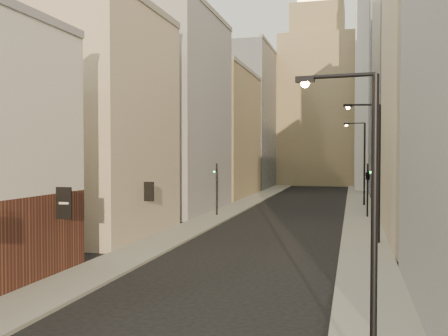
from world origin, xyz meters
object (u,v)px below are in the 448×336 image
streetlamp_far (362,158)px  traffic_light_left (217,179)px  streetlamp_near (366,209)px  traffic_light_right (368,176)px  clock_tower (318,93)px  streetlamp_mid (375,165)px  white_tower (381,75)px

streetlamp_far → traffic_light_left: size_ratio=1.88×
streetlamp_near → traffic_light_right: (1.00, 34.36, -0.62)m
clock_tower → streetlamp_near: (7.04, -85.67, -13.12)m
clock_tower → streetlamp_mid: clock_tower is taller
white_tower → streetlamp_far: size_ratio=4.41×
clock_tower → streetlamp_far: (7.75, -40.54, -12.26)m
streetlamp_far → traffic_light_left: (-13.40, -12.94, -1.86)m
clock_tower → traffic_light_left: size_ratio=8.98×
streetlamp_mid → white_tower: bearing=75.1°
clock_tower → white_tower: 17.83m
streetlamp_far → traffic_light_left: streetlamp_far is taller
streetlamp_near → traffic_light_left: size_ratio=1.58×
streetlamp_mid → traffic_light_right: size_ratio=1.82×
white_tower → streetlamp_far: 29.83m
streetlamp_near → streetlamp_far: (0.71, 45.13, 0.85)m
streetlamp_far → streetlamp_near: bearing=-75.6°
streetlamp_mid → traffic_light_left: size_ratio=1.82×
white_tower → streetlamp_mid: bearing=-93.2°
white_tower → streetlamp_mid: (-2.87, -51.04, -13.41)m
clock_tower → streetlamp_near: clock_tower is taller
white_tower → traffic_light_right: (-2.96, -37.30, -14.71)m
streetlamp_far → traffic_light_right: streetlamp_far is taller
clock_tower → streetlamp_near: size_ratio=5.68×
white_tower → traffic_light_left: white_tower is taller
clock_tower → streetlamp_mid: bearing=-82.9°
streetlamp_far → clock_tower: bearing=116.2°
white_tower → streetlamp_near: (-3.96, -71.67, -14.09)m
clock_tower → traffic_light_left: 55.59m
traffic_light_left → traffic_light_right: size_ratio=1.00×
clock_tower → streetlamp_far: clock_tower is taller
traffic_light_left → traffic_light_right: same height
streetlamp_near → traffic_light_left: bearing=117.4°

